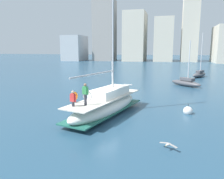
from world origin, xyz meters
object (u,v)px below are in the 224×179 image
moored_sloop_near (186,82)px  mooring_buoy (188,111)px  moored_sloop_far (199,74)px  main_sailboat (106,104)px  seagull (168,144)px

moored_sloop_near → mooring_buoy: bearing=-92.5°
moored_sloop_far → mooring_buoy: size_ratio=8.57×
main_sailboat → moored_sloop_near: size_ratio=1.83×
moored_sloop_near → seagull: size_ratio=6.81×
mooring_buoy → seagull: bearing=-101.3°
moored_sloop_far → mooring_buoy: (-3.87, -26.98, -0.36)m
moored_sloop_near → seagull: 22.71m
moored_sloop_far → seagull: moored_sloop_far is taller
seagull → mooring_buoy: 7.73m
main_sailboat → moored_sloop_near: bearing=66.7°
moored_sloop_near → seagull: (-2.18, -22.60, -0.23)m
moored_sloop_far → main_sailboat: bearing=-110.0°
main_sailboat → seagull: size_ratio=12.46×
seagull → mooring_buoy: bearing=78.7°
main_sailboat → moored_sloop_far: bearing=70.0°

